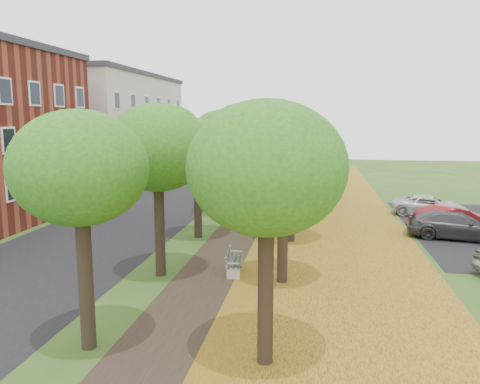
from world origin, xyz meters
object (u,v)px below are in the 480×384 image
at_px(car_grey, 457,225).
at_px(car_white, 430,206).
at_px(car_red, 452,220).
at_px(bench, 233,262).

bearing_deg(car_grey, car_white, 9.93).
xyz_separation_m(car_grey, car_white, (0.00, 5.81, -0.08)).
distance_m(car_red, car_white, 4.76).
bearing_deg(car_red, car_grey, 154.94).
relative_size(bench, car_white, 0.42).
relative_size(car_red, car_grey, 0.93).
xyz_separation_m(car_red, car_grey, (-0.06, -1.05, -0.04)).
distance_m(bench, car_white, 16.59).
height_order(car_grey, car_white, car_grey).
relative_size(bench, car_red, 0.41).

